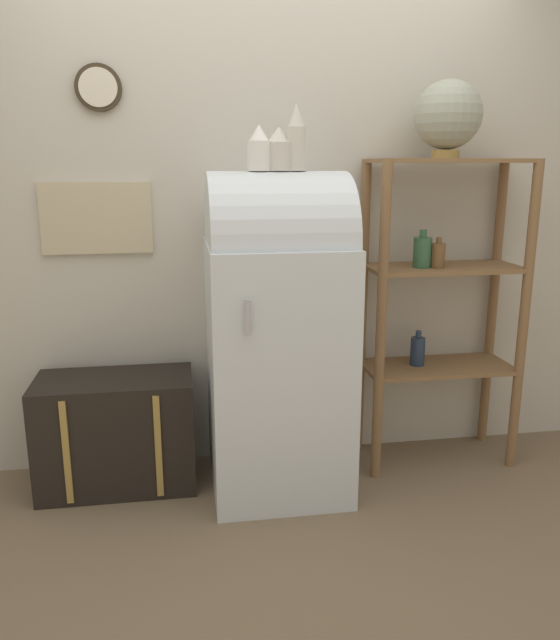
# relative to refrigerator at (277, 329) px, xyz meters

# --- Properties ---
(ground_plane) EXTENTS (12.00, 12.00, 0.00)m
(ground_plane) POSITION_rel_refrigerator_xyz_m (0.00, -0.21, -0.79)
(ground_plane) COLOR #7A664C
(wall_back) EXTENTS (7.00, 0.09, 2.70)m
(wall_back) POSITION_rel_refrigerator_xyz_m (-0.01, 0.36, 0.56)
(wall_back) COLOR beige
(wall_back) RESTS_ON ground_plane
(refrigerator) EXTENTS (0.64, 0.71, 1.52)m
(refrigerator) POSITION_rel_refrigerator_xyz_m (0.00, 0.00, 0.00)
(refrigerator) COLOR silver
(refrigerator) RESTS_ON ground_plane
(suitcase_trunk) EXTENTS (0.75, 0.40, 0.56)m
(suitcase_trunk) POSITION_rel_refrigerator_xyz_m (-0.78, 0.10, -0.51)
(suitcase_trunk) COLOR black
(suitcase_trunk) RESTS_ON ground_plane
(shelf_unit) EXTENTS (0.79, 0.37, 1.58)m
(shelf_unit) POSITION_rel_refrigerator_xyz_m (0.87, 0.13, 0.13)
(shelf_unit) COLOR olive
(shelf_unit) RESTS_ON ground_plane
(globe) EXTENTS (0.32, 0.32, 0.36)m
(globe) POSITION_rel_refrigerator_xyz_m (0.83, 0.10, 0.98)
(globe) COLOR #AD8942
(globe) RESTS_ON shelf_unit
(vase_left) EXTENTS (0.10, 0.10, 0.20)m
(vase_left) POSITION_rel_refrigerator_xyz_m (-0.08, -0.01, 0.82)
(vase_left) COLOR white
(vase_left) RESTS_ON refrigerator
(vase_center) EXTENTS (0.12, 0.12, 0.19)m
(vase_center) POSITION_rel_refrigerator_xyz_m (0.01, 0.00, 0.82)
(vase_center) COLOR beige
(vase_center) RESTS_ON refrigerator
(vase_right) EXTENTS (0.09, 0.09, 0.29)m
(vase_right) POSITION_rel_refrigerator_xyz_m (0.08, -0.01, 0.87)
(vase_right) COLOR beige
(vase_right) RESTS_ON refrigerator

